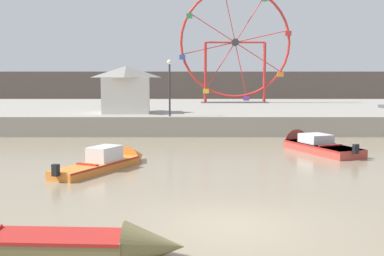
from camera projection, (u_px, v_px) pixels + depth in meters
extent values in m
plane|color=gray|center=(230.00, 224.00, 13.29)|extent=(240.00, 240.00, 0.00)
cube|color=gray|center=(203.00, 113.00, 44.08)|extent=(110.00, 24.69, 1.29)
cube|color=#564C47|center=(200.00, 89.00, 65.69)|extent=(140.00, 3.00, 4.40)
cube|color=#B24238|center=(322.00, 149.00, 25.47)|extent=(3.23, 5.01, 0.43)
cube|color=#B2231E|center=(323.00, 145.00, 25.45)|extent=(3.23, 4.97, 0.08)
cone|color=#B24238|center=(290.00, 141.00, 28.26)|extent=(1.88, 1.77, 1.50)
cube|color=black|center=(356.00, 149.00, 23.14)|extent=(0.30, 0.27, 0.44)
cube|color=silver|center=(316.00, 139.00, 25.97)|extent=(1.70, 1.80, 0.46)
cube|color=#B2231E|center=(330.00, 145.00, 24.89)|extent=(1.31, 0.65, 0.06)
cube|color=orange|center=(96.00, 167.00, 20.55)|extent=(3.11, 4.68, 0.35)
cube|color=#B2231E|center=(96.00, 164.00, 20.53)|extent=(3.10, 4.65, 0.08)
cone|color=orange|center=(135.00, 157.00, 23.17)|extent=(1.56, 1.64, 1.11)
cube|color=black|center=(55.00, 170.00, 18.36)|extent=(0.30, 0.29, 0.44)
cube|color=silver|center=(104.00, 154.00, 21.02)|extent=(1.46, 1.66, 0.61)
cube|color=#B2231E|center=(87.00, 164.00, 20.01)|extent=(0.96, 0.58, 0.06)
cube|color=olive|center=(17.00, 244.00, 11.06)|extent=(4.85, 1.40, 0.44)
cube|color=#B2231E|center=(17.00, 236.00, 11.04)|extent=(4.80, 1.41, 0.08)
cone|color=olive|center=(154.00, 246.00, 10.89)|extent=(1.37, 1.15, 1.08)
torus|color=red|center=(235.00, 42.00, 47.83)|extent=(10.53, 0.24, 10.53)
cylinder|color=#38383D|center=(235.00, 42.00, 47.83)|extent=(0.70, 0.50, 0.70)
cylinder|color=red|center=(229.00, 16.00, 47.57)|extent=(1.20, 0.08, 5.04)
cylinder|color=red|center=(212.00, 28.00, 47.69)|extent=(4.39, 0.08, 2.83)
cube|color=#33934C|center=(189.00, 16.00, 47.57)|extent=(0.56, 0.48, 0.44)
cylinder|color=red|center=(209.00, 48.00, 47.89)|extent=(5.04, 0.08, 1.20)
cube|color=#3356B7|center=(182.00, 57.00, 47.97)|extent=(0.56, 0.48, 0.44)
cylinder|color=red|center=(220.00, 65.00, 48.06)|extent=(2.83, 0.08, 4.39)
cube|color=yellow|center=(206.00, 91.00, 48.31)|extent=(0.56, 0.48, 0.44)
cylinder|color=red|center=(241.00, 69.00, 48.09)|extent=(1.20, 0.08, 5.04)
cube|color=purple|center=(246.00, 98.00, 48.38)|extent=(0.56, 0.48, 0.44)
cylinder|color=red|center=(258.00, 57.00, 47.97)|extent=(4.39, 0.08, 2.83)
cube|color=orange|center=(280.00, 74.00, 48.15)|extent=(0.56, 0.48, 0.44)
cylinder|color=red|center=(261.00, 36.00, 47.77)|extent=(5.04, 0.08, 1.20)
cube|color=red|center=(288.00, 33.00, 47.74)|extent=(0.56, 0.48, 0.44)
cylinder|color=red|center=(250.00, 19.00, 47.61)|extent=(2.83, 0.08, 4.39)
cylinder|color=red|center=(205.00, 73.00, 48.13)|extent=(0.28, 0.28, 5.75)
cylinder|color=red|center=(264.00, 73.00, 48.13)|extent=(0.28, 0.28, 5.75)
cylinder|color=red|center=(235.00, 42.00, 47.83)|extent=(5.66, 0.18, 0.18)
cube|color=#4C4C51|center=(234.00, 102.00, 48.42)|extent=(6.46, 1.20, 0.08)
cube|color=silver|center=(126.00, 95.00, 35.40)|extent=(3.43, 3.35, 2.50)
pyramid|color=gray|center=(126.00, 72.00, 35.23)|extent=(3.78, 3.69, 0.80)
cylinder|color=#2D2D33|center=(169.00, 90.00, 32.21)|extent=(0.12, 0.12, 3.33)
sphere|color=#F2EACC|center=(169.00, 62.00, 32.02)|extent=(0.32, 0.32, 0.32)
sphere|color=red|center=(108.00, 149.00, 25.45)|extent=(0.44, 0.44, 0.44)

